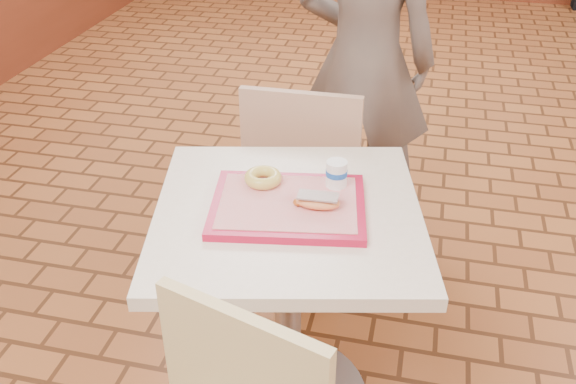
% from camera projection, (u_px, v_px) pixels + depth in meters
% --- Properties ---
extents(main_table, '(0.77, 0.77, 0.81)m').
position_uv_depth(main_table, '(288.00, 280.00, 1.99)').
color(main_table, beige).
rests_on(main_table, ground).
extents(chair_main_back, '(0.45, 0.45, 0.95)m').
position_uv_depth(chair_main_back, '(305.00, 179.00, 2.54)').
color(chair_main_back, tan).
rests_on(chair_main_back, ground).
extents(customer, '(0.64, 0.43, 1.69)m').
position_uv_depth(customer, '(364.00, 60.00, 2.78)').
color(customer, '#60524B').
rests_on(customer, ground).
extents(serving_tray, '(0.44, 0.34, 0.03)m').
position_uv_depth(serving_tray, '(288.00, 206.00, 1.85)').
color(serving_tray, '#B00D2E').
rests_on(serving_tray, main_table).
extents(ring_donut, '(0.12, 0.12, 0.04)m').
position_uv_depth(ring_donut, '(263.00, 178.00, 1.92)').
color(ring_donut, gold).
rests_on(ring_donut, serving_tray).
extents(long_john_donut, '(0.14, 0.07, 0.04)m').
position_uv_depth(long_john_donut, '(317.00, 201.00, 1.80)').
color(long_john_donut, '#EB7E44').
rests_on(long_john_donut, serving_tray).
extents(paper_cup, '(0.06, 0.06, 0.08)m').
position_uv_depth(paper_cup, '(337.00, 173.00, 1.89)').
color(paper_cup, white).
rests_on(paper_cup, serving_tray).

